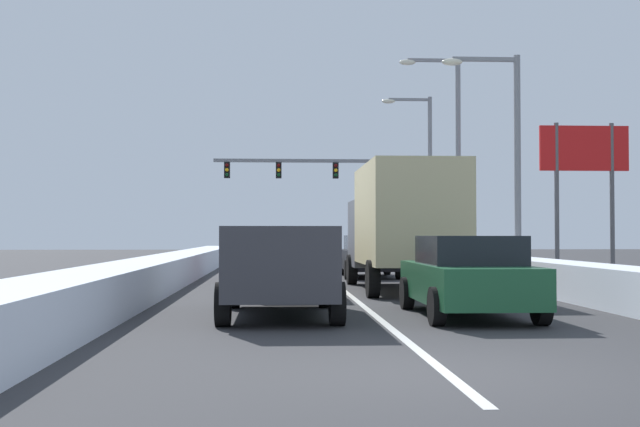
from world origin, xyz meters
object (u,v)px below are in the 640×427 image
at_px(sedan_green_right_lane_nearest, 468,276).
at_px(sedan_black_right_lane_third, 369,256).
at_px(suv_silver_center_lane_second, 277,254).
at_px(street_lamp_right_near, 506,144).
at_px(street_lamp_right_mid, 451,144).
at_px(box_truck_right_lane_second, 403,221).
at_px(traffic_light_gantry, 327,181).
at_px(suv_charcoal_center_lane_nearest, 280,262).
at_px(roadside_sign_right, 584,165).
at_px(street_lamp_right_far, 424,165).
at_px(sedan_maroon_center_lane_third, 281,258).

distance_m(sedan_green_right_lane_nearest, sedan_black_right_lane_third, 14.28).
xyz_separation_m(suv_silver_center_lane_second, street_lamp_right_near, (7.65, 4.99, 3.55)).
bearing_deg(street_lamp_right_near, street_lamp_right_mid, 91.14).
distance_m(box_truck_right_lane_second, traffic_light_gantry, 26.45).
bearing_deg(street_lamp_right_near, suv_silver_center_lane_second, -146.88).
height_order(suv_charcoal_center_lane_nearest, suv_silver_center_lane_second, same).
distance_m(sedan_green_right_lane_nearest, roadside_sign_right, 15.41).
bearing_deg(traffic_light_gantry, street_lamp_right_far, -51.08).
height_order(traffic_light_gantry, street_lamp_right_far, street_lamp_right_far).
distance_m(sedan_green_right_lane_nearest, suv_silver_center_lane_second, 7.57).
relative_size(suv_silver_center_lane_second, street_lamp_right_near, 0.65).
height_order(sedan_green_right_lane_nearest, sedan_black_right_lane_third, same).
xyz_separation_m(sedan_black_right_lane_third, suv_charcoal_center_lane_nearest, (-3.29, -13.95, 0.25)).
bearing_deg(suv_silver_center_lane_second, sedan_green_right_lane_nearest, -62.10).
relative_size(sedan_black_right_lane_third, street_lamp_right_far, 0.51).
bearing_deg(suv_silver_center_lane_second, box_truck_right_lane_second, 5.13).
xyz_separation_m(street_lamp_right_mid, street_lamp_right_far, (0.27, 7.86, -0.20)).
height_order(street_lamp_right_near, street_lamp_right_mid, street_lamp_right_mid).
xyz_separation_m(traffic_light_gantry, roadside_sign_right, (7.87, -20.13, -0.71)).
bearing_deg(street_lamp_right_far, sedan_black_right_lane_third, -108.71).
distance_m(suv_charcoal_center_lane_nearest, street_lamp_right_mid, 21.08).
bearing_deg(suv_charcoal_center_lane_nearest, box_truck_right_lane_second, 63.02).
bearing_deg(sedan_green_right_lane_nearest, suv_charcoal_center_lane_nearest, 174.74).
distance_m(sedan_black_right_lane_third, street_lamp_right_mid, 8.19).
bearing_deg(street_lamp_right_mid, box_truck_right_lane_second, -107.95).
xyz_separation_m(sedan_black_right_lane_third, roadside_sign_right, (7.57, -1.12, 3.25)).
relative_size(sedan_maroon_center_lane_third, street_lamp_right_mid, 0.49).
bearing_deg(traffic_light_gantry, street_lamp_right_mid, -71.95).
bearing_deg(street_lamp_right_mid, sedan_black_right_lane_third, -128.42).
xyz_separation_m(box_truck_right_lane_second, street_lamp_right_far, (4.34, 20.41, 3.34)).
bearing_deg(traffic_light_gantry, suv_silver_center_lane_second, -96.46).
height_order(suv_charcoal_center_lane_nearest, sedan_maroon_center_lane_third, suv_charcoal_center_lane_nearest).
height_order(sedan_black_right_lane_third, roadside_sign_right, roadside_sign_right).
relative_size(sedan_green_right_lane_nearest, box_truck_right_lane_second, 0.63).
bearing_deg(traffic_light_gantry, sedan_maroon_center_lane_third, -97.80).
distance_m(suv_charcoal_center_lane_nearest, street_lamp_right_far, 28.48).
height_order(box_truck_right_lane_second, traffic_light_gantry, traffic_light_gantry).
distance_m(box_truck_right_lane_second, street_lamp_right_mid, 13.66).
distance_m(sedan_black_right_lane_third, roadside_sign_right, 8.31).
height_order(box_truck_right_lane_second, suv_silver_center_lane_second, box_truck_right_lane_second).
relative_size(sedan_black_right_lane_third, roadside_sign_right, 0.82).
xyz_separation_m(sedan_green_right_lane_nearest, sedan_black_right_lane_third, (-0.22, 14.27, 0.00)).
bearing_deg(suv_silver_center_lane_second, sedan_black_right_lane_third, 66.39).
relative_size(box_truck_right_lane_second, suv_charcoal_center_lane_nearest, 1.47).
relative_size(sedan_maroon_center_lane_third, street_lamp_right_far, 0.51).
bearing_deg(sedan_green_right_lane_nearest, suv_silver_center_lane_second, 117.90).
xyz_separation_m(suv_charcoal_center_lane_nearest, roadside_sign_right, (10.85, 12.83, 3.00)).
xyz_separation_m(suv_charcoal_center_lane_nearest, street_lamp_right_far, (7.73, 27.08, 4.22)).
height_order(suv_silver_center_lane_second, roadside_sign_right, roadside_sign_right).
bearing_deg(roadside_sign_right, sedan_green_right_lane_nearest, -119.17).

